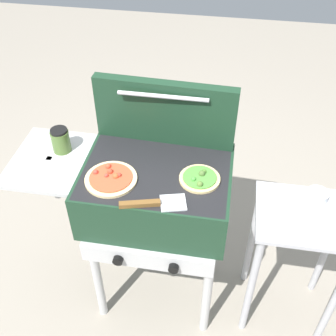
{
  "coord_description": "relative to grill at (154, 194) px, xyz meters",
  "views": [
    {
      "loc": [
        0.27,
        -1.29,
        2.08
      ],
      "look_at": [
        0.05,
        0.0,
        0.92
      ],
      "focal_mm": 44.67,
      "sensor_mm": 36.0,
      "label": 1
    }
  ],
  "objects": [
    {
      "name": "topping_bowl_near",
      "position": [
        0.72,
        0.1,
        0.01
      ],
      "size": [
        0.1,
        0.1,
        0.04
      ],
      "color": "silver",
      "rests_on": "prep_table"
    },
    {
      "name": "grill",
      "position": [
        0.0,
        0.0,
        0.0
      ],
      "size": [
        0.96,
        0.53,
        0.9
      ],
      "color": "#193823",
      "rests_on": "ground_plane"
    },
    {
      "name": "prep_table",
      "position": [
        0.67,
        0.0,
        -0.23
      ],
      "size": [
        0.44,
        0.36,
        0.74
      ],
      "color": "#B2B2B7",
      "rests_on": "ground_plane"
    },
    {
      "name": "ground_plane",
      "position": [
        0.01,
        0.0,
        -0.76
      ],
      "size": [
        8.0,
        8.0,
        0.0
      ],
      "primitive_type": "plane",
      "color": "gray"
    },
    {
      "name": "pizza_veggie",
      "position": [
        0.2,
        -0.02,
        0.15
      ],
      "size": [
        0.17,
        0.17,
        0.04
      ],
      "color": "#E0C17F",
      "rests_on": "grill"
    },
    {
      "name": "pizza_pepperoni",
      "position": [
        -0.16,
        -0.08,
        0.15
      ],
      "size": [
        0.22,
        0.22,
        0.03
      ],
      "color": "beige",
      "rests_on": "grill"
    },
    {
      "name": "sauce_jar",
      "position": [
        -0.43,
        0.07,
        0.2
      ],
      "size": [
        0.08,
        0.08,
        0.11
      ],
      "color": "#4C6B2D",
      "rests_on": "grill"
    },
    {
      "name": "spatula",
      "position": [
        0.04,
        -0.19,
        0.15
      ],
      "size": [
        0.27,
        0.12,
        0.02
      ],
      "color": "#B7BABF",
      "rests_on": "grill"
    },
    {
      "name": "grill_lid_open",
      "position": [
        0.01,
        0.22,
        0.3
      ],
      "size": [
        0.63,
        0.09,
        0.3
      ],
      "color": "#193823",
      "rests_on": "grill"
    }
  ]
}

